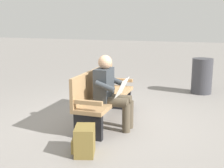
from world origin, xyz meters
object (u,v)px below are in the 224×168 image
at_px(bench_near, 102,96).
at_px(backpack, 84,141).
at_px(person_seated, 111,90).
at_px(trash_bin, 202,76).

bearing_deg(bench_near, backpack, 9.50).
xyz_separation_m(person_seated, backpack, (1.03, 0.02, -0.44)).
xyz_separation_m(bench_near, backpack, (1.27, 0.27, -0.27)).
xyz_separation_m(backpack, trash_bin, (-3.98, 1.17, 0.23)).
relative_size(backpack, trash_bin, 0.50).
bearing_deg(trash_bin, bench_near, -27.88).
height_order(person_seated, backpack, person_seated).
height_order(bench_near, trash_bin, bench_near).
distance_m(bench_near, person_seated, 0.38).
distance_m(bench_near, trash_bin, 3.06).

